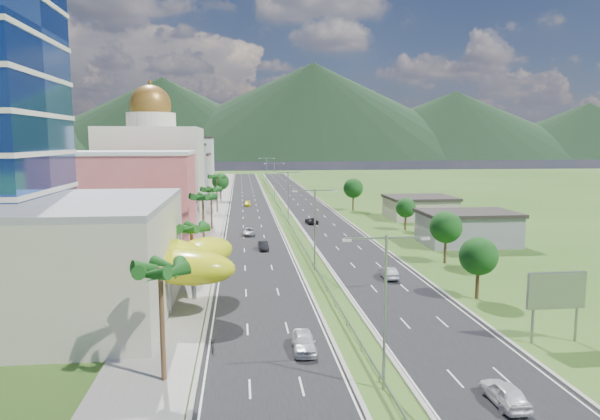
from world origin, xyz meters
name	(u,v)px	position (x,y,z in m)	size (l,w,h in m)	color
ground	(326,291)	(0.00, 0.00, 0.00)	(500.00, 500.00, 0.00)	#2D5119
road_left	(249,203)	(-7.50, 90.00, 0.02)	(11.00, 260.00, 0.04)	black
road_right	(302,202)	(7.50, 90.00, 0.02)	(11.00, 260.00, 0.04)	black
sidewalk_left	(215,203)	(-17.00, 90.00, 0.06)	(7.00, 260.00, 0.12)	gray
median_guardrail	(280,208)	(0.00, 71.99, 0.62)	(0.10, 216.06, 0.76)	gray
streetlight_median_a	(385,296)	(0.00, -25.00, 6.75)	(6.04, 0.25, 11.00)	gray
streetlight_median_b	(315,221)	(0.00, 10.00, 6.75)	(6.04, 0.25, 11.00)	gray
streetlight_median_c	(288,192)	(0.00, 50.00, 6.75)	(6.04, 0.25, 11.00)	gray
streetlight_median_d	(274,177)	(0.00, 95.00, 6.75)	(6.04, 0.25, 11.00)	gray
streetlight_median_e	(267,169)	(0.00, 140.00, 6.75)	(6.04, 0.25, 11.00)	gray
mall_podium	(12,263)	(-32.00, -6.00, 5.50)	(30.00, 24.00, 11.00)	#B5AB95
lime_canopy	(143,260)	(-20.00, -4.00, 4.99)	(18.00, 15.00, 7.40)	#C3CA13
pink_shophouse	(132,200)	(-28.00, 32.00, 7.50)	(20.00, 15.00, 15.00)	#CE5554
domed_building	(153,169)	(-28.00, 55.00, 11.35)	(20.00, 20.00, 28.70)	beige
midrise_grey	(173,177)	(-27.00, 80.00, 8.00)	(16.00, 15.00, 16.00)	gray
midrise_beige	(182,177)	(-27.00, 102.00, 6.50)	(16.00, 15.00, 13.00)	#B5AB95
midrise_white	(189,165)	(-27.00, 125.00, 9.00)	(16.00, 15.00, 18.00)	silver
billboard	(556,293)	(17.00, -18.00, 4.42)	(5.20, 0.35, 6.20)	gray
shed_near	(468,230)	(28.00, 25.00, 2.50)	(15.00, 10.00, 5.00)	gray
shed_far	(420,209)	(30.00, 55.00, 2.20)	(14.00, 12.00, 4.40)	#B5AB95
palm_tree_a	(160,273)	(-15.50, -22.00, 8.02)	(3.60, 3.60, 9.10)	#47301C
palm_tree_b	(191,230)	(-15.50, 2.00, 7.06)	(3.60, 3.60, 8.10)	#47301C
palm_tree_c	(203,199)	(-15.50, 22.00, 8.50)	(3.60, 3.60, 9.60)	#47301C
palm_tree_d	(211,191)	(-15.50, 45.00, 7.54)	(3.60, 3.60, 8.60)	#47301C
palm_tree_e	(217,178)	(-15.50, 70.00, 8.31)	(3.60, 3.60, 9.40)	#47301C
leafy_tree_lfar	(221,182)	(-15.50, 95.00, 5.58)	(4.90, 4.90, 8.05)	#47301C
leafy_tree_ra	(478,256)	(16.00, -5.00, 4.78)	(4.20, 4.20, 6.90)	#47301C
leafy_tree_rb	(446,227)	(19.00, 12.00, 5.18)	(4.55, 4.55, 7.47)	#47301C
leafy_tree_rc	(406,208)	(22.00, 40.00, 4.37)	(3.85, 3.85, 6.33)	#47301C
leafy_tree_rd	(353,188)	(18.00, 70.00, 5.58)	(4.90, 4.90, 8.05)	#47301C
mountain_ridge	(313,159)	(60.00, 450.00, 0.00)	(860.00, 140.00, 90.00)	black
car_white_near_left	(304,342)	(-4.76, -17.66, 0.83)	(1.86, 4.61, 1.57)	silver
car_dark_left	(263,246)	(-6.31, 24.08, 0.72)	(1.44, 4.13, 1.36)	black
car_silver_mid_left	(249,232)	(-8.36, 37.57, 0.71)	(2.21, 4.80, 1.33)	#A0A3A7
car_yellow_far_left	(248,204)	(-8.00, 82.00, 0.65)	(1.71, 4.20, 1.22)	yellow
car_white_near_right	(505,393)	(7.37, -28.06, 0.80)	(1.81, 4.49, 1.53)	silver
car_silver_right	(388,273)	(8.65, 4.47, 0.77)	(1.54, 4.43, 1.46)	#999BA1
car_dark_far_right	(312,221)	(4.91, 49.92, 0.68)	(2.11, 4.58, 1.27)	black
motorcycle	(212,342)	(-12.30, -16.52, 0.73)	(0.65, 2.15, 1.38)	black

